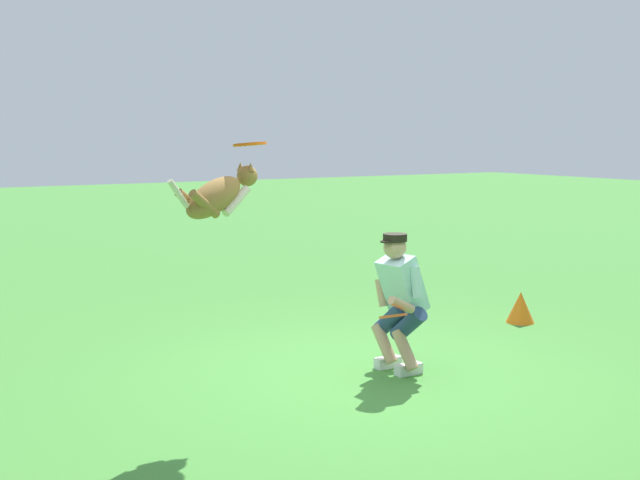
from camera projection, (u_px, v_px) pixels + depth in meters
ground_plane at (362, 377)px, 7.17m from camera, size 60.00×60.00×0.00m
person at (399, 297)px, 7.27m from camera, size 0.56×0.65×1.29m
dog at (219, 195)px, 6.15m from camera, size 0.95×0.48×0.48m
frisbee_flying at (250, 144)px, 6.35m from camera, size 0.38×0.38×0.05m
frisbee_held at (393, 316)px, 6.91m from camera, size 0.34×0.33×0.11m
training_cone at (520, 307)px, 9.25m from camera, size 0.33×0.33×0.37m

